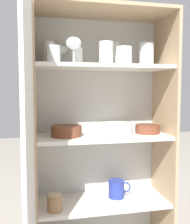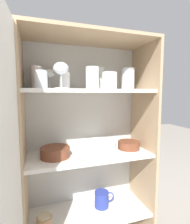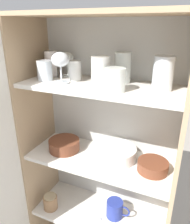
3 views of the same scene
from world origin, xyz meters
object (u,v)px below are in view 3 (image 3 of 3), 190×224
(mixing_bowl_large, at_px, (64,144))
(plate_stack_white, at_px, (116,153))
(coffee_mug_primary, at_px, (115,209))
(serving_bowl_small, at_px, (153,166))
(storage_jar, at_px, (50,202))

(mixing_bowl_large, bearing_deg, plate_stack_white, 6.96)
(mixing_bowl_large, height_order, coffee_mug_primary, mixing_bowl_large)
(serving_bowl_small, distance_m, storage_jar, 0.67)
(mixing_bowl_large, xyz_separation_m, coffee_mug_primary, (0.30, 0.03, -0.37))
(plate_stack_white, xyz_separation_m, storage_jar, (-0.36, -0.11, -0.37))
(plate_stack_white, xyz_separation_m, serving_bowl_small, (0.19, -0.03, -0.00))
(mixing_bowl_large, xyz_separation_m, serving_bowl_small, (0.48, 0.01, -0.00))
(plate_stack_white, relative_size, serving_bowl_small, 1.42)
(serving_bowl_small, relative_size, storage_jar, 1.56)
(mixing_bowl_large, distance_m, coffee_mug_primary, 0.47)
(serving_bowl_small, relative_size, coffee_mug_primary, 1.05)
(plate_stack_white, distance_m, serving_bowl_small, 0.19)
(plate_stack_white, relative_size, storage_jar, 2.21)
(serving_bowl_small, bearing_deg, plate_stack_white, 170.99)
(coffee_mug_primary, height_order, storage_jar, coffee_mug_primary)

